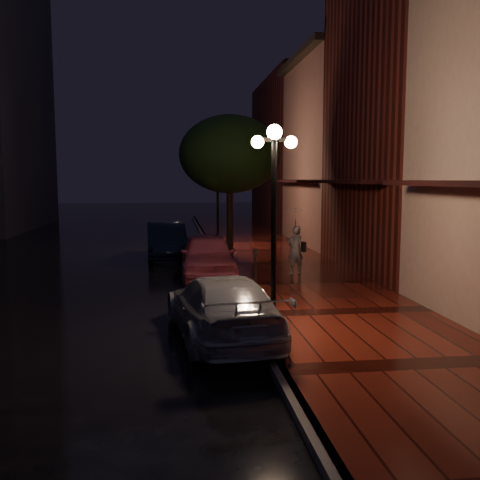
# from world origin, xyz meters

# --- Properties ---
(ground) EXTENTS (120.00, 120.00, 0.00)m
(ground) POSITION_xyz_m (0.00, 0.00, 0.00)
(ground) COLOR black
(ground) RESTS_ON ground
(sidewalk) EXTENTS (4.50, 60.00, 0.15)m
(sidewalk) POSITION_xyz_m (2.25, 0.00, 0.07)
(sidewalk) COLOR #47130C
(sidewalk) RESTS_ON ground
(curb) EXTENTS (0.25, 60.00, 0.15)m
(curb) POSITION_xyz_m (0.00, 0.00, 0.07)
(curb) COLOR #595451
(curb) RESTS_ON ground
(storefront_mid) EXTENTS (5.00, 8.00, 11.00)m
(storefront_mid) POSITION_xyz_m (7.00, 2.00, 5.50)
(storefront_mid) COLOR #511914
(storefront_mid) RESTS_ON ground
(storefront_far) EXTENTS (5.00, 8.00, 9.00)m
(storefront_far) POSITION_xyz_m (7.00, 10.00, 4.50)
(storefront_far) COLOR #8C5951
(storefront_far) RESTS_ON ground
(storefront_extra) EXTENTS (5.00, 12.00, 10.00)m
(storefront_extra) POSITION_xyz_m (7.00, 20.00, 5.00)
(storefront_extra) COLOR #511914
(storefront_extra) RESTS_ON ground
(streetlamp_near) EXTENTS (0.96, 0.36, 4.31)m
(streetlamp_near) POSITION_xyz_m (0.35, -5.00, 2.60)
(streetlamp_near) COLOR black
(streetlamp_near) RESTS_ON sidewalk
(streetlamp_far) EXTENTS (0.96, 0.36, 4.31)m
(streetlamp_far) POSITION_xyz_m (0.35, 9.00, 2.60)
(streetlamp_far) COLOR black
(streetlamp_far) RESTS_ON sidewalk
(street_tree) EXTENTS (4.16, 4.16, 5.80)m
(street_tree) POSITION_xyz_m (0.61, 5.99, 4.24)
(street_tree) COLOR black
(street_tree) RESTS_ON sidewalk
(pink_car) EXTENTS (1.86, 4.48, 1.51)m
(pink_car) POSITION_xyz_m (-0.60, 1.93, 0.76)
(pink_car) COLOR #CA5366
(pink_car) RESTS_ON ground
(navy_car) EXTENTS (1.83, 4.62, 1.50)m
(navy_car) POSITION_xyz_m (-2.04, 6.72, 0.75)
(navy_car) COLOR black
(navy_car) RESTS_ON ground
(silver_car) EXTENTS (2.45, 4.85, 1.35)m
(silver_car) POSITION_xyz_m (-0.76, -5.10, 0.67)
(silver_car) COLOR #9FA0A6
(silver_car) RESTS_ON ground
(woman_with_umbrella) EXTENTS (0.94, 0.96, 2.27)m
(woman_with_umbrella) POSITION_xyz_m (2.33, 1.45, 1.65)
(woman_with_umbrella) COLOR silver
(woman_with_umbrella) RESTS_ON sidewalk
(parking_meter) EXTENTS (0.13, 0.11, 1.21)m
(parking_meter) POSITION_xyz_m (0.57, -1.08, 0.88)
(parking_meter) COLOR black
(parking_meter) RESTS_ON sidewalk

